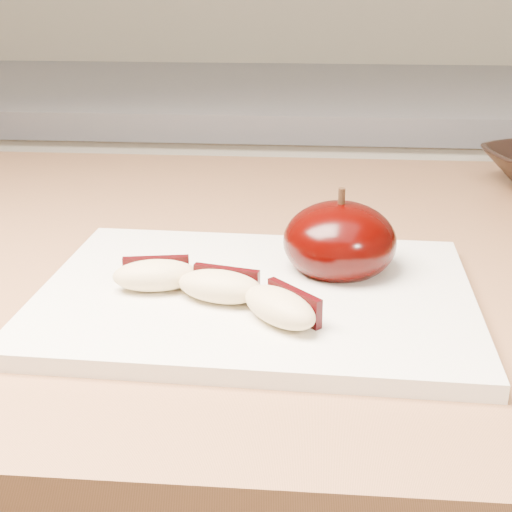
{
  "coord_description": "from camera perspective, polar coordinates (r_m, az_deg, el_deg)",
  "views": [
    {
      "loc": [
        0.12,
        -0.09,
        1.12
      ],
      "look_at": [
        0.08,
        0.38,
        0.94
      ],
      "focal_mm": 50.0,
      "sensor_mm": 36.0,
      "label": 1
    }
  ],
  "objects": [
    {
      "name": "apple_half",
      "position": [
        0.54,
        6.7,
        1.17
      ],
      "size": [
        0.09,
        0.09,
        0.07
      ],
      "rotation": [
        0.0,
        0.0,
        -0.04
      ],
      "color": "black",
      "rests_on": "cutting_board"
    },
    {
      "name": "back_cabinet",
      "position": [
        1.45,
        -0.53,
        -5.05
      ],
      "size": [
        2.4,
        0.62,
        0.94
      ],
      "color": "silver",
      "rests_on": "ground"
    },
    {
      "name": "cutting_board",
      "position": [
        0.51,
        0.0,
        -3.23
      ],
      "size": [
        0.31,
        0.24,
        0.01
      ],
      "primitive_type": "cube",
      "rotation": [
        0.0,
        0.0,
        -0.03
      ],
      "color": "silver",
      "rests_on": "island_counter"
    },
    {
      "name": "apple_wedge_c",
      "position": [
        0.46,
        2.02,
        -4.07
      ],
      "size": [
        0.06,
        0.06,
        0.02
      ],
      "rotation": [
        0.0,
        0.0,
        -0.8
      ],
      "color": "beige",
      "rests_on": "cutting_board"
    },
    {
      "name": "apple_wedge_b",
      "position": [
        0.49,
        -2.82,
        -2.4
      ],
      "size": [
        0.07,
        0.04,
        0.02
      ],
      "rotation": [
        0.0,
        0.0,
        -0.23
      ],
      "color": "beige",
      "rests_on": "cutting_board"
    },
    {
      "name": "apple_wedge_a",
      "position": [
        0.51,
        -8.03,
        -1.49
      ],
      "size": [
        0.06,
        0.04,
        0.02
      ],
      "rotation": [
        0.0,
        0.0,
        0.18
      ],
      "color": "beige",
      "rests_on": "cutting_board"
    }
  ]
}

